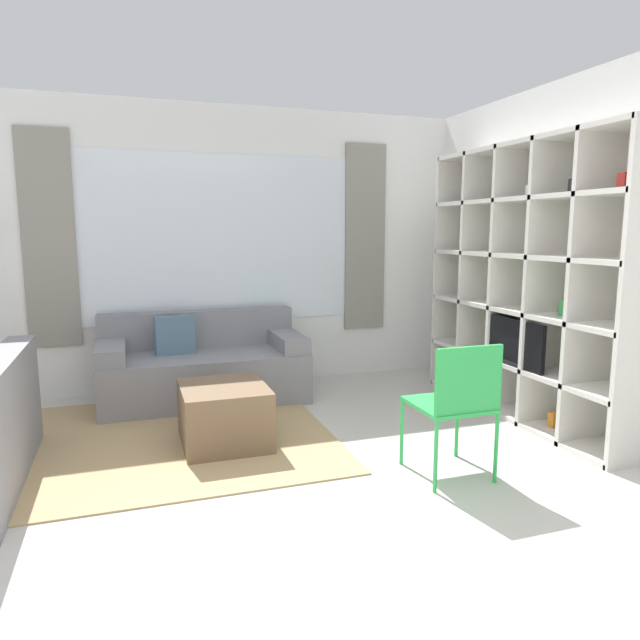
% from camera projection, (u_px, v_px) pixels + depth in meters
% --- Properties ---
extents(ground_plane, '(16.00, 16.00, 0.00)m').
position_uv_depth(ground_plane, '(338.00, 562.00, 2.66)').
color(ground_plane, beige).
extents(wall_back, '(6.04, 0.11, 2.70)m').
position_uv_depth(wall_back, '(220.00, 248.00, 5.52)').
color(wall_back, white).
rests_on(wall_back, ground_plane).
extents(wall_right, '(0.07, 4.46, 2.70)m').
position_uv_depth(wall_right, '(546.00, 252.00, 4.74)').
color(wall_right, white).
rests_on(wall_right, ground_plane).
extents(area_rug, '(2.87, 2.13, 0.01)m').
position_uv_depth(area_rug, '(131.00, 442.00, 4.14)').
color(area_rug, tan).
rests_on(area_rug, ground_plane).
extents(shelving_unit, '(0.44, 2.27, 2.21)m').
position_uv_depth(shelving_unit, '(532.00, 284.00, 4.61)').
color(shelving_unit, silver).
rests_on(shelving_unit, ground_plane).
extents(couch_main, '(1.79, 0.84, 0.78)m').
position_uv_depth(couch_main, '(203.00, 368.00, 5.17)').
color(couch_main, gray).
rests_on(couch_main, ground_plane).
extents(ottoman, '(0.60, 0.66, 0.44)m').
position_uv_depth(ottoman, '(224.00, 415.00, 4.09)').
color(ottoman, brown).
rests_on(ottoman, ground_plane).
extents(folding_chair, '(0.44, 0.46, 0.86)m').
position_uv_depth(folding_chair, '(456.00, 398.00, 3.47)').
color(folding_chair, green).
rests_on(folding_chair, ground_plane).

